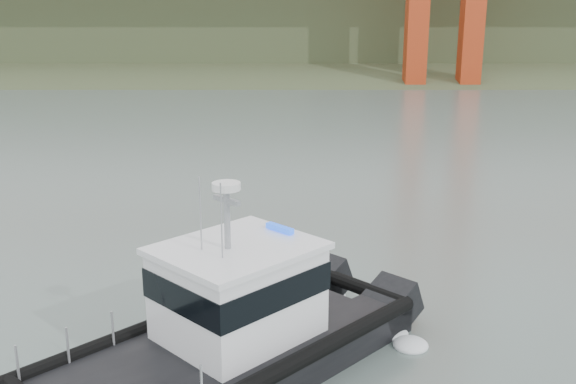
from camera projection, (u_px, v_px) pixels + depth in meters
name	position (u px, v px, depth m)	size (l,w,h in m)	color
ground	(308.00, 315.00, 22.70)	(400.00, 400.00, 0.00)	slate
headlands	(291.00, 30.00, 141.80)	(500.00, 105.36, 27.12)	#314326
patrol_boat	(229.00, 327.00, 18.56)	(12.00, 12.03, 6.05)	black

